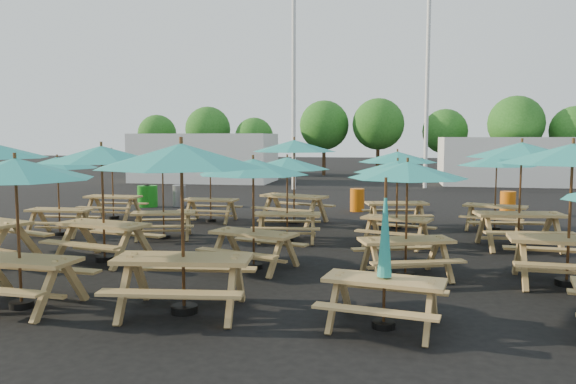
% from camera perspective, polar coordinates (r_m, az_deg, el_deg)
% --- Properties ---
extents(ground, '(120.00, 120.00, 0.00)m').
position_cam_1_polar(ground, '(14.01, -1.11, -5.07)').
color(ground, black).
rests_on(ground, ground).
extents(picnic_unit_2, '(2.17, 2.17, 2.09)m').
position_cam_1_polar(picnic_unit_2, '(15.93, -22.38, 2.43)').
color(picnic_unit_2, '#AD8C4D').
rests_on(picnic_unit_2, ground).
extents(picnic_unit_3, '(2.25, 2.25, 2.20)m').
position_cam_1_polar(picnic_unit_3, '(18.57, -17.46, 3.28)').
color(picnic_unit_3, '#AD8C4D').
rests_on(picnic_unit_3, ground).
extents(picnic_unit_4, '(2.48, 2.48, 2.30)m').
position_cam_1_polar(picnic_unit_4, '(9.30, -25.94, 1.48)').
color(picnic_unit_4, '#AD8C4D').
rests_on(picnic_unit_4, ground).
extents(picnic_unit_5, '(2.93, 2.93, 2.44)m').
position_cam_1_polar(picnic_unit_5, '(12.19, -18.41, 3.15)').
color(picnic_unit_5, '#AD8C4D').
rests_on(picnic_unit_5, ground).
extents(picnic_unit_6, '(2.54, 2.54, 2.04)m').
position_cam_1_polar(picnic_unit_6, '(14.63, -12.63, 2.30)').
color(picnic_unit_6, '#AD8C4D').
rests_on(picnic_unit_6, ground).
extents(picnic_unit_7, '(2.15, 2.15, 2.10)m').
position_cam_1_polar(picnic_unit_7, '(17.30, -7.92, 3.03)').
color(picnic_unit_7, '#AD8C4D').
rests_on(picnic_unit_7, ground).
extents(picnic_unit_8, '(2.80, 2.80, 2.52)m').
position_cam_1_polar(picnic_unit_8, '(8.24, -10.77, 2.85)').
color(picnic_unit_8, '#AD8C4D').
rests_on(picnic_unit_8, ground).
extents(picnic_unit_9, '(2.75, 2.75, 2.19)m').
position_cam_1_polar(picnic_unit_9, '(10.94, -3.56, 2.06)').
color(picnic_unit_9, '#AD8C4D').
rests_on(picnic_unit_9, ground).
extents(picnic_unit_10, '(2.34, 2.34, 2.12)m').
position_cam_1_polar(picnic_unit_10, '(13.88, -0.08, 2.54)').
color(picnic_unit_10, '#AD8C4D').
rests_on(picnic_unit_10, ground).
extents(picnic_unit_11, '(3.25, 3.25, 2.53)m').
position_cam_1_polar(picnic_unit_11, '(16.85, 0.62, 4.31)').
color(picnic_unit_11, '#AD8C4D').
rests_on(picnic_unit_11, ground).
extents(picnic_unit_12, '(1.84, 1.68, 2.06)m').
position_cam_1_polar(picnic_unit_12, '(7.74, 9.77, -7.51)').
color(picnic_unit_12, '#AD8C4D').
rests_on(picnic_unit_12, ground).
extents(picnic_unit_13, '(2.76, 2.76, 2.17)m').
position_cam_1_polar(picnic_unit_13, '(10.44, 12.03, 1.66)').
color(picnic_unit_13, '#AD8C4D').
rests_on(picnic_unit_13, ground).
extents(picnic_unit_14, '(2.59, 2.59, 2.06)m').
position_cam_1_polar(picnic_unit_14, '(13.49, 11.07, 2.14)').
color(picnic_unit_14, '#AD8C4D').
rests_on(picnic_unit_14, ground).
extents(picnic_unit_15, '(2.67, 2.67, 2.21)m').
position_cam_1_polar(picnic_unit_15, '(16.23, 11.05, 3.15)').
color(picnic_unit_15, '#AD8C4D').
rests_on(picnic_unit_15, ground).
extents(picnic_unit_17, '(2.68, 2.68, 2.51)m').
position_cam_1_polar(picnic_unit_17, '(10.81, 26.93, 2.89)').
color(picnic_unit_17, '#AD8C4D').
rests_on(picnic_unit_17, ground).
extents(picnic_unit_18, '(2.77, 2.77, 2.50)m').
position_cam_1_polar(picnic_unit_18, '(14.00, 22.64, 3.50)').
color(picnic_unit_18, '#AD8C4D').
rests_on(picnic_unit_18, ground).
extents(picnic_unit_19, '(2.70, 2.70, 2.12)m').
position_cam_1_polar(picnic_unit_19, '(16.56, 20.44, 2.68)').
color(picnic_unit_19, '#AD8C4D').
rests_on(picnic_unit_19, ground).
extents(waste_bin_0, '(0.50, 0.50, 0.80)m').
position_cam_1_polar(waste_bin_0, '(21.56, -14.39, -0.43)').
color(waste_bin_0, '#178118').
rests_on(waste_bin_0, ground).
extents(waste_bin_1, '(0.50, 0.50, 0.80)m').
position_cam_1_polar(waste_bin_1, '(21.55, -13.76, -0.42)').
color(waste_bin_1, '#178118').
rests_on(waste_bin_1, ground).
extents(waste_bin_2, '(0.50, 0.50, 0.80)m').
position_cam_1_polar(waste_bin_2, '(21.53, -10.98, -0.37)').
color(waste_bin_2, gray).
rests_on(waste_bin_2, ground).
extents(waste_bin_3, '(0.50, 0.50, 0.80)m').
position_cam_1_polar(waste_bin_3, '(19.82, 7.05, -0.81)').
color(waste_bin_3, '#D3620C').
rests_on(waste_bin_3, ground).
extents(waste_bin_4, '(0.50, 0.50, 0.80)m').
position_cam_1_polar(waste_bin_4, '(20.07, 21.43, -1.08)').
color(waste_bin_4, '#D3620C').
rests_on(waste_bin_4, ground).
extents(mast_0, '(0.20, 0.20, 12.00)m').
position_cam_1_polar(mast_0, '(28.11, 0.59, 12.54)').
color(mast_0, silver).
rests_on(mast_0, ground).
extents(mast_1, '(0.20, 0.20, 12.00)m').
position_cam_1_polar(mast_1, '(29.75, 14.00, 12.00)').
color(mast_1, silver).
rests_on(mast_1, ground).
extents(event_tent_0, '(8.00, 4.00, 2.80)m').
position_cam_1_polar(event_tent_0, '(33.30, -8.47, 3.47)').
color(event_tent_0, silver).
rests_on(event_tent_0, ground).
extents(event_tent_1, '(7.00, 4.00, 2.60)m').
position_cam_1_polar(event_tent_1, '(33.12, 21.28, 2.96)').
color(event_tent_1, silver).
rests_on(event_tent_1, ground).
extents(tree_0, '(2.80, 2.80, 4.24)m').
position_cam_1_polar(tree_0, '(42.24, -13.15, 5.75)').
color(tree_0, '#382314').
rests_on(tree_0, ground).
extents(tree_1, '(3.11, 3.11, 4.72)m').
position_cam_1_polar(tree_1, '(39.43, -8.14, 6.33)').
color(tree_1, '#382314').
rests_on(tree_1, ground).
extents(tree_2, '(2.59, 2.59, 3.93)m').
position_cam_1_polar(tree_2, '(38.26, -3.45, 5.62)').
color(tree_2, '#382314').
rests_on(tree_2, ground).
extents(tree_3, '(3.36, 3.36, 5.09)m').
position_cam_1_polar(tree_3, '(38.49, 3.69, 6.78)').
color(tree_3, '#382314').
rests_on(tree_3, ground).
extents(tree_4, '(3.41, 3.41, 5.17)m').
position_cam_1_polar(tree_4, '(37.77, 9.16, 6.82)').
color(tree_4, '#382314').
rests_on(tree_4, ground).
extents(tree_5, '(2.94, 2.94, 4.45)m').
position_cam_1_polar(tree_5, '(38.33, 15.67, 5.94)').
color(tree_5, '#382314').
rests_on(tree_5, ground).
extents(tree_6, '(3.38, 3.38, 5.13)m').
position_cam_1_polar(tree_6, '(37.16, 22.15, 6.46)').
color(tree_6, '#382314').
rests_on(tree_6, ground).
extents(tree_7, '(2.95, 2.95, 4.48)m').
position_cam_1_polar(tree_7, '(38.01, 27.15, 5.57)').
color(tree_7, '#382314').
rests_on(tree_7, ground).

